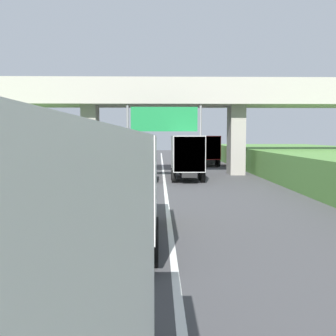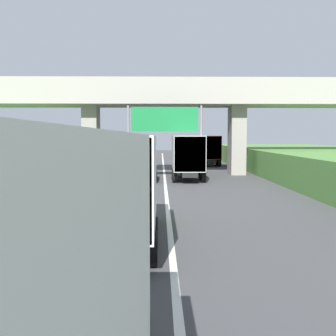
{
  "view_description": "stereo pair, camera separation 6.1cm",
  "coord_description": "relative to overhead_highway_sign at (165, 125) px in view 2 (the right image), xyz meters",
  "views": [
    {
      "loc": [
        -0.39,
        4.03,
        3.43
      ],
      "look_at": [
        0.0,
        21.68,
        2.0
      ],
      "focal_mm": 42.44,
      "sensor_mm": 36.0,
      "label": 1
    },
    {
      "loc": [
        -0.33,
        4.02,
        3.43
      ],
      "look_at": [
        0.0,
        21.68,
        2.0
      ],
      "focal_mm": 42.44,
      "sensor_mm": 36.0,
      "label": 2
    }
  ],
  "objects": [
    {
      "name": "overpass_bridge",
      "position": [
        0.0,
        4.3,
        2.0
      ],
      "size": [
        40.0,
        4.8,
        8.29
      ],
      "color": "#9E998E",
      "rests_on": "ground"
    },
    {
      "name": "car_white",
      "position": [
        -1.55,
        -0.88,
        -3.46
      ],
      "size": [
        1.86,
        4.1,
        1.72
      ],
      "color": "silver",
      "rests_on": "ground"
    },
    {
      "name": "truck_red",
      "position": [
        5.2,
        15.45,
        -2.38
      ],
      "size": [
        2.44,
        7.3,
        3.44
      ],
      "color": "black",
      "rests_on": "ground"
    },
    {
      "name": "lane_centre_stripe",
      "position": [
        0.0,
        -3.58,
        -4.31
      ],
      "size": [
        0.2,
        103.07,
        0.01
      ],
      "primitive_type": "cube",
      "color": "white",
      "rests_on": "ground"
    },
    {
      "name": "car_green",
      "position": [
        -5.1,
        -1.1,
        -3.46
      ],
      "size": [
        1.86,
        4.1,
        1.72
      ],
      "color": "#236B38",
      "rests_on": "ground"
    },
    {
      "name": "truck_yellow",
      "position": [
        -1.64,
        -18.58,
        -2.38
      ],
      "size": [
        2.44,
        7.3,
        3.44
      ],
      "color": "black",
      "rests_on": "ground"
    },
    {
      "name": "truck_black",
      "position": [
        1.75,
        0.21,
        -2.38
      ],
      "size": [
        2.44,
        7.3,
        3.44
      ],
      "color": "black",
      "rests_on": "ground"
    },
    {
      "name": "overhead_highway_sign",
      "position": [
        0.0,
        0.0,
        0.0
      ],
      "size": [
        5.88,
        0.18,
        5.79
      ],
      "color": "slate",
      "rests_on": "ground"
    }
  ]
}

